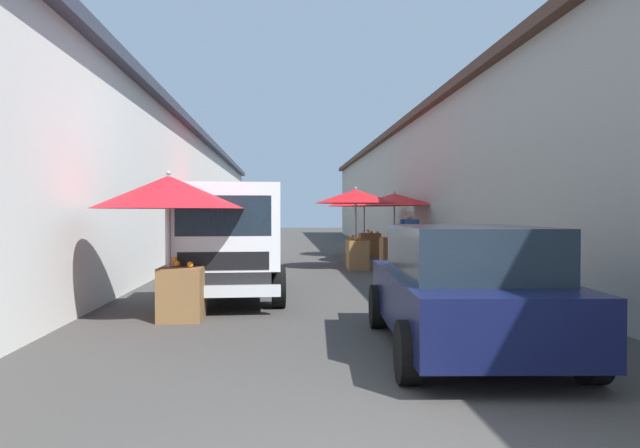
{
  "coord_description": "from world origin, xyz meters",
  "views": [
    {
      "loc": [
        -3.25,
        0.68,
        1.6
      ],
      "look_at": [
        13.0,
        -0.35,
        1.28
      ],
      "focal_mm": 32.65,
      "sensor_mm": 36.0,
      "label": 1
    }
  ],
  "objects_px": {
    "hatchback_car": "(464,287)",
    "vendor_by_crates": "(410,235)",
    "fruit_stall_near_left": "(356,206)",
    "parked_scooter": "(447,261)",
    "plastic_stool": "(208,260)",
    "delivery_truck": "(228,244)",
    "fruit_stall_near_right": "(171,206)",
    "fruit_stall_far_left": "(394,206)",
    "fruit_stall_far_right": "(365,205)",
    "fruit_stall_mid_lane": "(228,207)"
  },
  "relations": [
    {
      "from": "fruit_stall_near_right",
      "to": "vendor_by_crates",
      "type": "bearing_deg",
      "value": -33.25
    },
    {
      "from": "fruit_stall_far_left",
      "to": "delivery_truck",
      "type": "distance_m",
      "value": 9.24
    },
    {
      "from": "fruit_stall_far_right",
      "to": "delivery_truck",
      "type": "distance_m",
      "value": 11.63
    },
    {
      "from": "fruit_stall_near_left",
      "to": "fruit_stall_far_right",
      "type": "height_order",
      "value": "fruit_stall_far_right"
    },
    {
      "from": "fruit_stall_far_right",
      "to": "parked_scooter",
      "type": "distance_m",
      "value": 7.84
    },
    {
      "from": "fruit_stall_far_left",
      "to": "fruit_stall_far_right",
      "type": "distance_m",
      "value": 2.93
    },
    {
      "from": "fruit_stall_mid_lane",
      "to": "vendor_by_crates",
      "type": "xyz_separation_m",
      "value": [
        -0.96,
        -5.51,
        -0.83
      ]
    },
    {
      "from": "parked_scooter",
      "to": "hatchback_car",
      "type": "bearing_deg",
      "value": 165.55
    },
    {
      "from": "fruit_stall_near_left",
      "to": "fruit_stall_far_right",
      "type": "bearing_deg",
      "value": -10.87
    },
    {
      "from": "delivery_truck",
      "to": "plastic_stool",
      "type": "height_order",
      "value": "delivery_truck"
    },
    {
      "from": "fruit_stall_far_left",
      "to": "delivery_truck",
      "type": "xyz_separation_m",
      "value": [
        -8.01,
        4.54,
        -0.78
      ]
    },
    {
      "from": "delivery_truck",
      "to": "plastic_stool",
      "type": "bearing_deg",
      "value": 11.04
    },
    {
      "from": "delivery_truck",
      "to": "vendor_by_crates",
      "type": "bearing_deg",
      "value": -35.16
    },
    {
      "from": "fruit_stall_mid_lane",
      "to": "vendor_by_crates",
      "type": "relative_size",
      "value": 1.55
    },
    {
      "from": "fruit_stall_far_right",
      "to": "plastic_stool",
      "type": "distance_m",
      "value": 7.73
    },
    {
      "from": "hatchback_car",
      "to": "plastic_stool",
      "type": "relative_size",
      "value": 9.19
    },
    {
      "from": "fruit_stall_near_left",
      "to": "parked_scooter",
      "type": "bearing_deg",
      "value": -145.06
    },
    {
      "from": "parked_scooter",
      "to": "fruit_stall_near_right",
      "type": "bearing_deg",
      "value": 130.65
    },
    {
      "from": "fruit_stall_far_left",
      "to": "hatchback_car",
      "type": "distance_m",
      "value": 12.0
    },
    {
      "from": "fruit_stall_far_left",
      "to": "fruit_stall_near_right",
      "type": "height_order",
      "value": "fruit_stall_far_left"
    },
    {
      "from": "fruit_stall_far_left",
      "to": "fruit_stall_far_right",
      "type": "relative_size",
      "value": 1.02
    },
    {
      "from": "fruit_stall_near_right",
      "to": "plastic_stool",
      "type": "xyz_separation_m",
      "value": [
        6.8,
        0.31,
        -1.37
      ]
    },
    {
      "from": "fruit_stall_far_left",
      "to": "fruit_stall_near_left",
      "type": "xyz_separation_m",
      "value": [
        -2.09,
        1.49,
        -0.03
      ]
    },
    {
      "from": "fruit_stall_far_left",
      "to": "fruit_stall_mid_lane",
      "type": "relative_size",
      "value": 1.1
    },
    {
      "from": "fruit_stall_mid_lane",
      "to": "fruit_stall_near_right",
      "type": "xyz_separation_m",
      "value": [
        -9.31,
        -0.03,
        -0.07
      ]
    },
    {
      "from": "fruit_stall_far_right",
      "to": "hatchback_car",
      "type": "relative_size",
      "value": 0.69
    },
    {
      "from": "delivery_truck",
      "to": "parked_scooter",
      "type": "xyz_separation_m",
      "value": [
        3.24,
        -4.91,
        -0.59
      ]
    },
    {
      "from": "fruit_stall_mid_lane",
      "to": "fruit_stall_near_left",
      "type": "relative_size",
      "value": 1.08
    },
    {
      "from": "fruit_stall_far_right",
      "to": "parked_scooter",
      "type": "bearing_deg",
      "value": -173.21
    },
    {
      "from": "hatchback_car",
      "to": "fruit_stall_near_right",
      "type": "bearing_deg",
      "value": 58.94
    },
    {
      "from": "fruit_stall_far_right",
      "to": "vendor_by_crates",
      "type": "height_order",
      "value": "fruit_stall_far_right"
    },
    {
      "from": "parked_scooter",
      "to": "plastic_stool",
      "type": "relative_size",
      "value": 3.89
    },
    {
      "from": "vendor_by_crates",
      "to": "fruit_stall_near_left",
      "type": "bearing_deg",
      "value": 116.44
    },
    {
      "from": "hatchback_car",
      "to": "plastic_stool",
      "type": "bearing_deg",
      "value": 24.29
    },
    {
      "from": "fruit_stall_mid_lane",
      "to": "plastic_stool",
      "type": "distance_m",
      "value": 2.91
    },
    {
      "from": "fruit_stall_far_right",
      "to": "delivery_truck",
      "type": "xyz_separation_m",
      "value": [
        -10.89,
        4.0,
        -0.85
      ]
    },
    {
      "from": "fruit_stall_mid_lane",
      "to": "delivery_truck",
      "type": "xyz_separation_m",
      "value": [
        -7.73,
        -0.73,
        -0.73
      ]
    },
    {
      "from": "fruit_stall_near_right",
      "to": "parked_scooter",
      "type": "xyz_separation_m",
      "value": [
        4.82,
        -5.61,
        -1.25
      ]
    },
    {
      "from": "parked_scooter",
      "to": "plastic_stool",
      "type": "height_order",
      "value": "parked_scooter"
    },
    {
      "from": "parked_scooter",
      "to": "fruit_stall_mid_lane",
      "type": "bearing_deg",
      "value": 51.5
    },
    {
      "from": "fruit_stall_near_left",
      "to": "plastic_stool",
      "type": "height_order",
      "value": "fruit_stall_near_left"
    },
    {
      "from": "fruit_stall_near_right",
      "to": "plastic_stool",
      "type": "relative_size",
      "value": 5.24
    },
    {
      "from": "fruit_stall_far_right",
      "to": "plastic_stool",
      "type": "bearing_deg",
      "value": 138.49
    },
    {
      "from": "hatchback_car",
      "to": "vendor_by_crates",
      "type": "relative_size",
      "value": 2.45
    },
    {
      "from": "vendor_by_crates",
      "to": "fruit_stall_mid_lane",
      "type": "bearing_deg",
      "value": 80.14
    },
    {
      "from": "hatchback_car",
      "to": "vendor_by_crates",
      "type": "bearing_deg",
      "value": -9.04
    },
    {
      "from": "plastic_stool",
      "to": "delivery_truck",
      "type": "bearing_deg",
      "value": -168.96
    },
    {
      "from": "fruit_stall_near_left",
      "to": "fruit_stall_near_right",
      "type": "distance_m",
      "value": 8.38
    },
    {
      "from": "fruit_stall_near_left",
      "to": "plastic_stool",
      "type": "bearing_deg",
      "value": 99.66
    },
    {
      "from": "plastic_stool",
      "to": "fruit_stall_far_right",
      "type": "bearing_deg",
      "value": -41.51
    }
  ]
}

